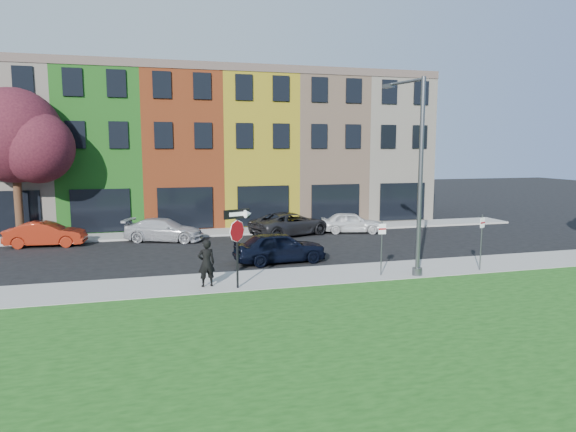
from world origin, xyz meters
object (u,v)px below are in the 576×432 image
object	(u,v)px
stop_sign	(237,232)
street_lamp	(417,177)
sedan_near	(280,247)
man	(206,263)

from	to	relation	value
stop_sign	street_lamp	size ratio (longest dim) A/B	0.37
sedan_near	street_lamp	distance (m)	7.00
man	sedan_near	bearing A→B (deg)	-142.69
man	sedan_near	size ratio (longest dim) A/B	0.41
stop_sign	man	distance (m)	1.69
sedan_near	street_lamp	bearing A→B (deg)	-134.78
street_lamp	stop_sign	bearing A→B (deg)	168.36
sedan_near	street_lamp	xyz separation A→B (m)	(4.62, -4.03, 3.36)
sedan_near	street_lamp	world-z (taller)	street_lamp
man	sedan_near	xyz separation A→B (m)	(3.76, 3.71, -0.29)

